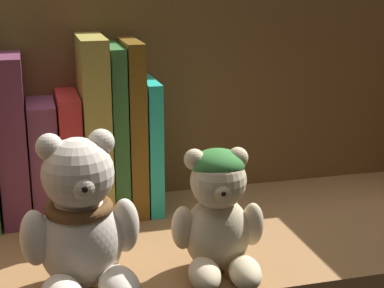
{
  "coord_description": "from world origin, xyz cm",
  "views": [
    {
      "loc": [
        -15.68,
        -66.01,
        33.12
      ],
      "look_at": [
        2.18,
        0.0,
        13.4
      ],
      "focal_mm": 57.2,
      "sensor_mm": 36.0,
      "label": 1
    }
  ],
  "objects": [
    {
      "name": "teddy_bear_larger",
      "position": [
        -11.74,
        -10.02,
        8.94
      ],
      "size": [
        11.93,
        12.18,
        16.26
      ],
      "color": "beige",
      "rests_on": "shelf_board"
    },
    {
      "name": "teddy_bear_smaller",
      "position": [
        2.33,
        -9.93,
        8.42
      ],
      "size": [
        10.01,
        10.34,
        13.54
      ],
      "color": "beige",
      "rests_on": "shelf_board"
    },
    {
      "name": "shelf_board",
      "position": [
        0.0,
        0.0,
        1.0
      ],
      "size": [
        81.39,
        30.02,
        2.0
      ],
      "primitive_type": "cube",
      "color": "olive",
      "rests_on": "ground"
    },
    {
      "name": "book_8",
      "position": [
        -14.5,
        12.05,
        9.52
      ],
      "size": [
        3.45,
        11.1,
        15.05
      ],
      "primitive_type": "cube",
      "color": "#763A57",
      "rests_on": "shelf_board"
    },
    {
      "name": "book_13",
      "position": [
        -0.82,
        12.05,
        10.68
      ],
      "size": [
        1.79,
        13.13,
        17.37
      ],
      "primitive_type": "cube",
      "color": "#22B2A0",
      "rests_on": "shelf_board"
    },
    {
      "name": "book_9",
      "position": [
        -11.21,
        12.05,
        10.01
      ],
      "size": [
        2.7,
        13.31,
        16.03
      ],
      "primitive_type": "cube",
      "color": "red",
      "rests_on": "shelf_board"
    },
    {
      "name": "shelf_back_panel",
      "position": [
        0.0,
        15.61,
        15.04
      ],
      "size": [
        83.79,
        1.2,
        30.07
      ],
      "primitive_type": "cube",
      "color": "brown",
      "rests_on": "ground"
    },
    {
      "name": "book_12",
      "position": [
        -3.01,
        12.05,
        13.22
      ],
      "size": [
        2.16,
        13.24,
        22.44
      ],
      "primitive_type": "cube",
      "color": "brown",
      "rests_on": "shelf_board"
    },
    {
      "name": "book_11",
      "position": [
        -5.23,
        12.05,
        12.96
      ],
      "size": [
        1.87,
        13.67,
        21.92
      ],
      "primitive_type": "cube",
      "color": "#2E5E2D",
      "rests_on": "shelf_board"
    },
    {
      "name": "book_10",
      "position": [
        -8.02,
        12.05,
        13.57
      ],
      "size": [
        3.27,
        14.84,
        23.14
      ],
      "primitive_type": "cube",
      "color": "olive",
      "rests_on": "shelf_board"
    },
    {
      "name": "book_7",
      "position": [
        -18.14,
        12.05,
        12.56
      ],
      "size": [
        3.41,
        12.1,
        21.12
      ],
      "primitive_type": "cube",
      "color": "#682F4B",
      "rests_on": "shelf_board"
    }
  ]
}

